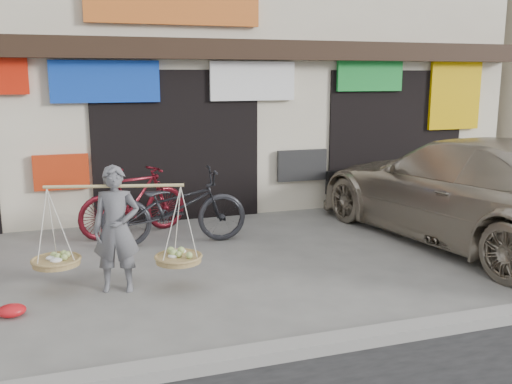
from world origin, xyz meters
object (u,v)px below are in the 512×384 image
object	(u,v)px
bike_2	(175,207)
suv	(468,190)
street_vendor	(117,234)
bike_1	(134,201)

from	to	relation	value
bike_2	suv	world-z (taller)	suv
street_vendor	bike_2	xyz separation A→B (m)	(1.03, 1.76, -0.12)
bike_1	bike_2	bearing A→B (deg)	-162.97
street_vendor	suv	distance (m)	5.47
bike_2	suv	distance (m)	4.62
street_vendor	bike_2	bearing A→B (deg)	73.57
bike_1	suv	world-z (taller)	suv
street_vendor	bike_1	world-z (taller)	street_vendor
bike_2	suv	bearing A→B (deg)	-103.73
street_vendor	bike_2	world-z (taller)	street_vendor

